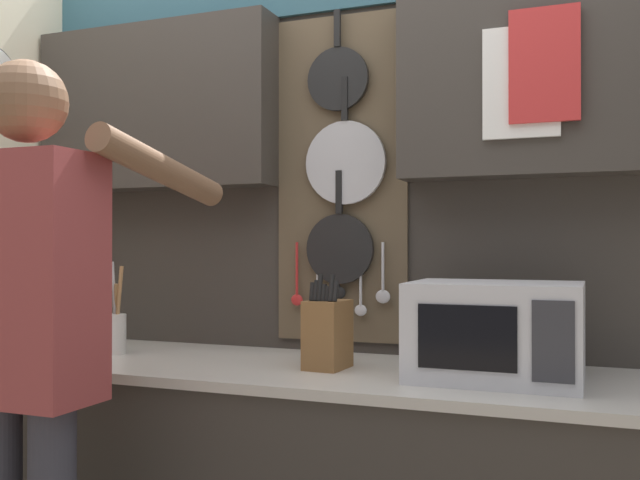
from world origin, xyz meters
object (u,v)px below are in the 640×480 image
(microwave, at_px, (496,331))
(utensil_crock, at_px, (111,329))
(knife_block, at_px, (327,333))
(person, at_px, (29,328))

(microwave, relative_size, utensil_crock, 1.35)
(knife_block, distance_m, person, 0.85)
(knife_block, height_order, utensil_crock, utensil_crock)
(microwave, bearing_deg, knife_block, 179.95)
(person, bearing_deg, microwave, 27.32)
(microwave, distance_m, knife_block, 0.51)
(knife_block, relative_size, person, 0.17)
(knife_block, distance_m, utensil_crock, 0.81)
(utensil_crock, distance_m, person, 0.62)
(utensil_crock, height_order, person, person)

